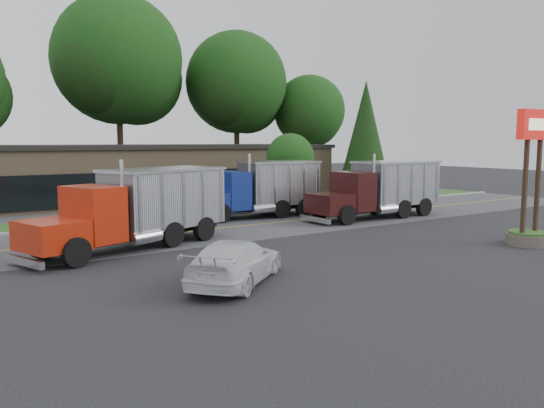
{
  "coord_description": "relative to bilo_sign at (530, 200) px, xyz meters",
  "views": [
    {
      "loc": [
        -11.84,
        -15.49,
        4.59
      ],
      "look_at": [
        1.15,
        4.03,
        1.8
      ],
      "focal_mm": 35.0,
      "sensor_mm": 36.0,
      "label": 1
    }
  ],
  "objects": [
    {
      "name": "ground",
      "position": [
        -10.5,
        2.5,
        -2.02
      ],
      "size": [
        140.0,
        140.0,
        0.0
      ],
      "primitive_type": "plane",
      "color": "#303035",
      "rests_on": "ground"
    },
    {
      "name": "dump_truck_blue",
      "position": [
        -5.03,
        13.98,
        -0.22
      ],
      "size": [
        8.0,
        3.19,
        3.36
      ],
      "rotation": [
        0.0,
        0.0,
        3.07
      ],
      "color": "black",
      "rests_on": "ground"
    },
    {
      "name": "tree_far_c",
      "position": [
        -6.31,
        36.65,
        9.46
      ],
      "size": [
        12.61,
        11.87,
        17.99
      ],
      "color": "#382619",
      "rests_on": "ground"
    },
    {
      "name": "strip_mall",
      "position": [
        -8.5,
        28.5,
        -0.02
      ],
      "size": [
        32.0,
        12.0,
        4.0
      ],
      "primitive_type": "cube",
      "color": "#8B7255",
      "rests_on": "ground"
    },
    {
      "name": "dump_truck_maroon",
      "position": [
        0.76,
        9.83,
        -0.21
      ],
      "size": [
        9.14,
        2.81,
        3.36
      ],
      "rotation": [
        0.0,
        0.0,
        3.16
      ],
      "color": "black",
      "rests_on": "ground"
    },
    {
      "name": "tree_far_d",
      "position": [
        5.67,
        35.63,
        8.08
      ],
      "size": [
        11.1,
        10.44,
        15.83
      ],
      "color": "#382619",
      "rests_on": "ground"
    },
    {
      "name": "dump_truck_red",
      "position": [
        -14.45,
        9.09,
        -0.21
      ],
      "size": [
        9.53,
        5.36,
        3.36
      ],
      "rotation": [
        0.0,
        0.0,
        3.47
      ],
      "color": "black",
      "rests_on": "ground"
    },
    {
      "name": "curb",
      "position": [
        -10.5,
        15.7,
        -2.02
      ],
      "size": [
        60.0,
        0.3,
        0.12
      ],
      "primitive_type": "cube",
      "color": "#9E9E99",
      "rests_on": "ground"
    },
    {
      "name": "tree_far_e",
      "position": [
        13.63,
        33.6,
        5.47
      ],
      "size": [
        8.23,
        7.75,
        11.75
      ],
      "color": "#382619",
      "rests_on": "ground"
    },
    {
      "name": "far_parking",
      "position": [
        -10.5,
        22.5,
        -2.02
      ],
      "size": [
        60.0,
        7.0,
        0.02
      ],
      "primitive_type": "cube",
      "color": "#58585D",
      "rests_on": "ground"
    },
    {
      "name": "center_line",
      "position": [
        -10.5,
        11.5,
        -2.02
      ],
      "size": [
        60.0,
        0.12,
        0.01
      ],
      "primitive_type": "cube",
      "color": "gold",
      "rests_on": "ground"
    },
    {
      "name": "bilo_sign",
      "position": [
        0.0,
        0.0,
        0.0
      ],
      "size": [
        2.2,
        1.9,
        5.95
      ],
      "color": "#6B6054",
      "rests_on": "ground"
    },
    {
      "name": "grass_verge",
      "position": [
        -10.5,
        17.5,
        -2.02
      ],
      "size": [
        60.0,
        3.4,
        0.03
      ],
      "primitive_type": "cube",
      "color": "#285E20",
      "rests_on": "ground"
    },
    {
      "name": "road",
      "position": [
        -10.5,
        11.5,
        -2.02
      ],
      "size": [
        60.0,
        8.0,
        0.02
      ],
      "primitive_type": "cube",
      "color": "#58585D",
      "rests_on": "ground"
    },
    {
      "name": "evergreen_right",
      "position": [
        9.5,
        20.5,
        3.3
      ],
      "size": [
        4.27,
        4.27,
        9.69
      ],
      "color": "#382619",
      "rests_on": "ground"
    },
    {
      "name": "rally_car",
      "position": [
        -14.02,
        1.67,
        -1.31
      ],
      "size": [
        5.05,
        4.67,
        1.42
      ],
      "primitive_type": "imported",
      "rotation": [
        0.0,
        0.0,
        2.26
      ],
      "color": "silver",
      "rests_on": "ground"
    },
    {
      "name": "tree_verge",
      "position": [
        -0.45,
        17.54,
        1.24
      ],
      "size": [
        3.61,
        3.4,
        5.15
      ],
      "color": "#382619",
      "rests_on": "ground"
    }
  ]
}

